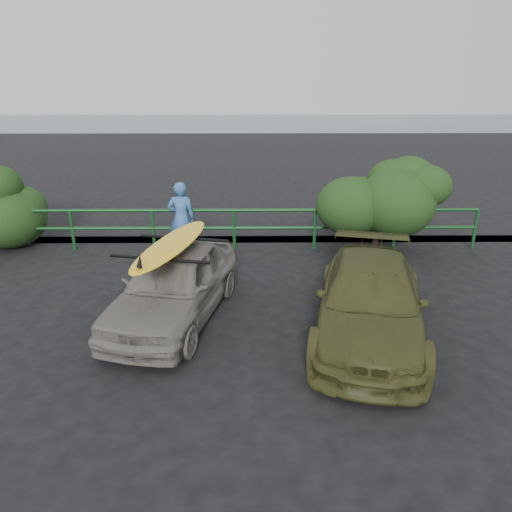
{
  "coord_description": "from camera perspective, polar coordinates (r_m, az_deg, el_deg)",
  "views": [
    {
      "loc": [
        1.43,
        -5.85,
        3.7
      ],
      "look_at": [
        1.51,
        1.86,
        0.94
      ],
      "focal_mm": 32.0,
      "sensor_mm": 36.0,
      "label": 1
    }
  ],
  "objects": [
    {
      "name": "man",
      "position": [
        11.07,
        -9.31,
        4.68
      ],
      "size": [
        0.64,
        0.42,
        1.75
      ],
      "primitive_type": "imported",
      "rotation": [
        0.0,
        0.0,
        3.15
      ],
      "color": "#3A6BAF",
      "rests_on": "ground"
    },
    {
      "name": "shrub_right",
      "position": [
        12.18,
        16.57,
        6.44
      ],
      "size": [
        3.2,
        2.4,
        2.14
      ],
      "primitive_type": null,
      "color": "#1F3E16",
      "rests_on": "ground"
    },
    {
      "name": "surfboard",
      "position": [
        7.66,
        -10.44,
        1.5
      ],
      "size": [
        1.22,
        2.95,
        0.09
      ],
      "primitive_type": "ellipsoid",
      "rotation": [
        0.0,
        0.0,
        -0.22
      ],
      "color": "yellow",
      "rests_on": "roof_rack"
    },
    {
      "name": "ocean",
      "position": [
        65.97,
        -1.9,
        16.49
      ],
      "size": [
        200.0,
        200.0,
        0.0
      ],
      "primitive_type": "plane",
      "color": "#546067",
      "rests_on": "ground"
    },
    {
      "name": "olive_vehicle",
      "position": [
        7.52,
        14.05,
        -5.35
      ],
      "size": [
        2.57,
        4.33,
        1.18
      ],
      "primitive_type": "imported",
      "rotation": [
        0.0,
        0.0,
        -0.24
      ],
      "color": "#3F421D",
      "rests_on": "ground"
    },
    {
      "name": "guardrail",
      "position": [
        11.4,
        -7.78,
        3.34
      ],
      "size": [
        14.0,
        0.08,
        1.04
      ],
      "primitive_type": null,
      "color": "#14471E",
      "rests_on": "ground"
    },
    {
      "name": "sedan",
      "position": [
        7.91,
        -10.12,
        -3.47
      ],
      "size": [
        2.24,
        3.89,
        1.25
      ],
      "primitive_type": "imported",
      "rotation": [
        0.0,
        0.0,
        -0.22
      ],
      "color": "slate",
      "rests_on": "ground"
    },
    {
      "name": "shrub_left",
      "position": [
        13.14,
        -29.03,
        5.5
      ],
      "size": [
        3.2,
        2.4,
        2.05
      ],
      "primitive_type": null,
      "color": "#1F3E16",
      "rests_on": "ground"
    },
    {
      "name": "roof_rack",
      "position": [
        7.69,
        -10.41,
        1.0
      ],
      "size": [
        1.85,
        1.48,
        0.05
      ],
      "primitive_type": null,
      "rotation": [
        0.0,
        0.0,
        -0.22
      ],
      "color": "black",
      "rests_on": "sedan"
    },
    {
      "name": "ground",
      "position": [
        7.07,
        -12.47,
        -12.36
      ],
      "size": [
        80.0,
        80.0,
        0.0
      ],
      "primitive_type": "plane",
      "color": "black"
    }
  ]
}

